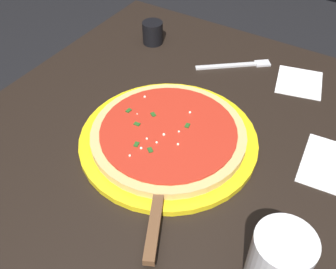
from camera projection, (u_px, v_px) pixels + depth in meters
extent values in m
cube|color=black|center=(147.00, 115.00, 1.43)|extent=(0.06, 0.06, 0.73)
cube|color=black|center=(170.00, 145.00, 0.79)|extent=(0.94, 0.83, 0.03)
cylinder|color=yellow|center=(168.00, 139.00, 0.77)|extent=(0.35, 0.35, 0.01)
cylinder|color=#DBB26B|center=(168.00, 134.00, 0.76)|extent=(0.30, 0.30, 0.02)
cylinder|color=red|center=(168.00, 130.00, 0.76)|extent=(0.27, 0.27, 0.00)
sphere|color=#EFEACC|center=(163.00, 134.00, 0.74)|extent=(0.01, 0.01, 0.01)
sphere|color=#EFEACC|center=(178.00, 144.00, 0.72)|extent=(0.00, 0.00, 0.00)
sphere|color=#EFEACC|center=(137.00, 114.00, 0.79)|extent=(0.00, 0.00, 0.00)
sphere|color=#EFEACC|center=(180.00, 130.00, 0.75)|extent=(0.00, 0.00, 0.00)
sphere|color=#EFEACC|center=(141.00, 148.00, 0.72)|extent=(0.01, 0.01, 0.01)
sphere|color=#EFEACC|center=(147.00, 139.00, 0.74)|extent=(0.00, 0.00, 0.00)
sphere|color=#EFEACC|center=(190.00, 112.00, 0.79)|extent=(0.01, 0.01, 0.01)
sphere|color=#EFEACC|center=(130.00, 156.00, 0.70)|extent=(0.00, 0.00, 0.00)
sphere|color=#EFEACC|center=(158.00, 143.00, 0.73)|extent=(0.00, 0.00, 0.00)
sphere|color=#EFEACC|center=(145.00, 97.00, 0.82)|extent=(0.01, 0.01, 0.01)
cube|color=#23561E|center=(136.00, 144.00, 0.72)|extent=(0.01, 0.01, 0.00)
cube|color=#23561E|center=(153.00, 114.00, 0.78)|extent=(0.01, 0.01, 0.00)
cube|color=#23561E|center=(151.00, 150.00, 0.71)|extent=(0.01, 0.01, 0.00)
cube|color=#23561E|center=(187.00, 125.00, 0.76)|extent=(0.01, 0.01, 0.00)
cube|color=#23561E|center=(137.00, 124.00, 0.76)|extent=(0.01, 0.01, 0.00)
cube|color=#23561E|center=(128.00, 111.00, 0.79)|extent=(0.01, 0.01, 0.00)
cube|color=silver|center=(162.00, 174.00, 0.70)|extent=(0.11, 0.10, 0.00)
cube|color=brown|center=(154.00, 225.00, 0.62)|extent=(0.12, 0.07, 0.01)
cylinder|color=silver|center=(278.00, 262.00, 0.53)|extent=(0.08, 0.08, 0.11)
cylinder|color=black|center=(153.00, 33.00, 1.02)|extent=(0.05, 0.05, 0.06)
cube|color=white|center=(333.00, 166.00, 0.73)|extent=(0.15, 0.12, 0.00)
cube|color=white|center=(299.00, 82.00, 0.92)|extent=(0.13, 0.12, 0.00)
cube|color=silver|center=(226.00, 66.00, 0.96)|extent=(0.10, 0.12, 0.00)
cube|color=silver|center=(262.00, 63.00, 0.97)|extent=(0.04, 0.04, 0.00)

